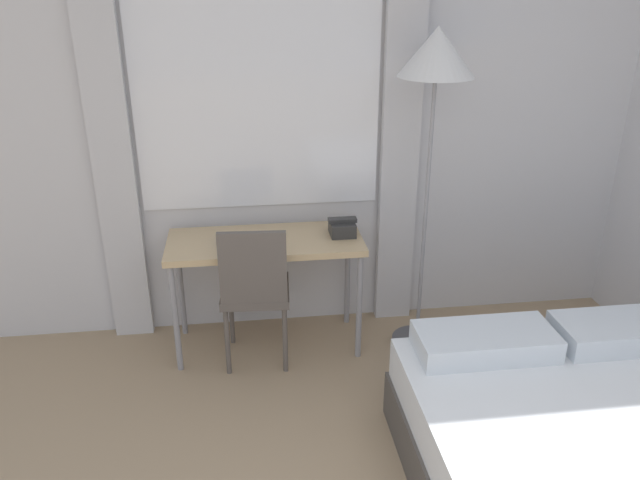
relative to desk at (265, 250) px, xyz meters
name	(u,v)px	position (x,y,z in m)	size (l,w,h in m)	color
wall_back_with_window	(309,125)	(0.31, 0.33, 0.68)	(5.10, 0.13, 2.70)	silver
desk	(265,250)	(0.00, 0.00, 0.00)	(1.18, 0.50, 0.74)	tan
desk_chair	(255,286)	(-0.08, -0.20, -0.14)	(0.43, 0.43, 0.92)	#59514C
standing_lamp	(435,75)	(0.96, -0.10, 1.03)	(0.43, 0.43, 1.96)	#4C4C51
telephone	(342,227)	(0.47, 0.01, 0.12)	(0.17, 0.17, 0.11)	#2D2D2D
book	(239,239)	(-0.16, 0.00, 0.08)	(0.25, 0.15, 0.02)	navy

